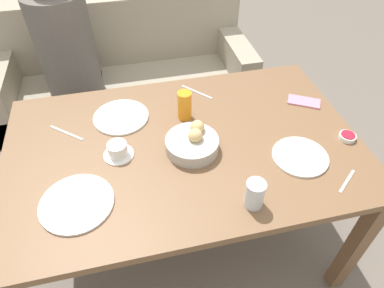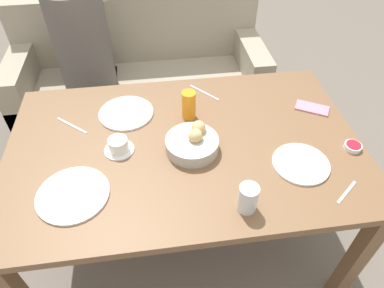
% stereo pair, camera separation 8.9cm
% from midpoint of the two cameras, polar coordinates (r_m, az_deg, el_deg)
% --- Properties ---
extents(ground_plane, '(10.00, 10.00, 0.00)m').
position_cam_midpoint_polar(ground_plane, '(2.02, 0.39, -15.20)').
color(ground_plane, '#6B6056').
extents(dining_table, '(1.47, 0.94, 0.74)m').
position_cam_midpoint_polar(dining_table, '(1.49, 0.51, -2.37)').
color(dining_table, brown).
rests_on(dining_table, ground_plane).
extents(couch, '(1.66, 0.70, 0.89)m').
position_cam_midpoint_polar(couch, '(2.54, -7.32, 9.92)').
color(couch, '#9E937F').
rests_on(couch, ground_plane).
extents(seated_person, '(0.33, 0.43, 1.26)m').
position_cam_midpoint_polar(seated_person, '(2.32, -15.69, 11.41)').
color(seated_person, '#23232D').
rests_on(seated_person, ground_plane).
extents(bread_basket, '(0.22, 0.22, 0.10)m').
position_cam_midpoint_polar(bread_basket, '(1.38, 1.95, 0.14)').
color(bread_basket, '#B2ADA3').
rests_on(bread_basket, dining_table).
extents(plate_near_left, '(0.26, 0.26, 0.01)m').
position_cam_midpoint_polar(plate_near_left, '(1.30, -17.38, -8.11)').
color(plate_near_left, white).
rests_on(plate_near_left, dining_table).
extents(plate_near_right, '(0.22, 0.22, 0.01)m').
position_cam_midpoint_polar(plate_near_right, '(1.42, 19.41, -3.17)').
color(plate_near_right, white).
rests_on(plate_near_right, dining_table).
extents(plate_far_center, '(0.25, 0.25, 0.01)m').
position_cam_midpoint_polar(plate_far_center, '(1.59, -9.34, 5.09)').
color(plate_far_center, white).
rests_on(plate_far_center, dining_table).
extents(juice_glass, '(0.06, 0.06, 0.13)m').
position_cam_midpoint_polar(juice_glass, '(1.52, 1.16, 6.47)').
color(juice_glass, orange).
rests_on(juice_glass, dining_table).
extents(water_tumbler, '(0.07, 0.07, 0.11)m').
position_cam_midpoint_polar(water_tumbler, '(1.20, 11.44, -8.94)').
color(water_tumbler, silver).
rests_on(water_tumbler, dining_table).
extents(coffee_cup, '(0.12, 0.12, 0.06)m').
position_cam_midpoint_polar(coffee_cup, '(1.40, -10.39, -0.33)').
color(coffee_cup, white).
rests_on(coffee_cup, dining_table).
extents(jam_bowl_berry, '(0.07, 0.07, 0.02)m').
position_cam_midpoint_polar(jam_bowl_berry, '(1.57, 26.73, -0.41)').
color(jam_bowl_berry, white).
rests_on(jam_bowl_berry, dining_table).
extents(fork_silver, '(0.13, 0.15, 0.00)m').
position_cam_midpoint_polar(fork_silver, '(1.71, 3.54, 8.54)').
color(fork_silver, '#B7B7BC').
rests_on(fork_silver, dining_table).
extents(knife_silver, '(0.14, 0.13, 0.00)m').
position_cam_midpoint_polar(knife_silver, '(1.59, -17.90, 2.93)').
color(knife_silver, '#B7B7BC').
rests_on(knife_silver, dining_table).
extents(spoon_coffee, '(0.11, 0.09, 0.00)m').
position_cam_midpoint_polar(spoon_coffee, '(1.40, 26.08, -7.28)').
color(spoon_coffee, '#B7B7BC').
rests_on(spoon_coffee, dining_table).
extents(cell_phone, '(0.17, 0.14, 0.01)m').
position_cam_midpoint_polar(cell_phone, '(1.71, 20.81, 5.59)').
color(cell_phone, pink).
rests_on(cell_phone, dining_table).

